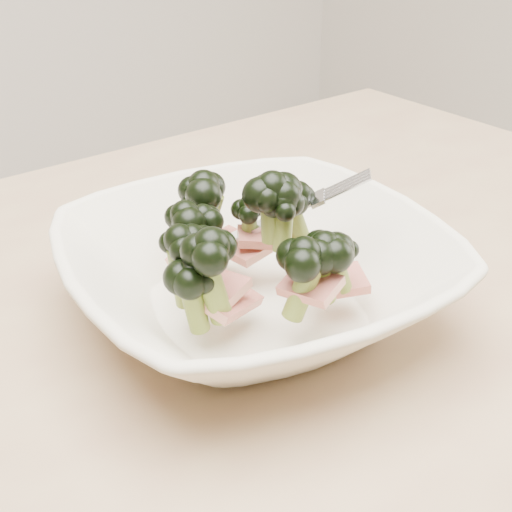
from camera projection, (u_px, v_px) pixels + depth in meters
name	position (u px, v px, depth m)	size (l,w,h in m)	color
dining_table	(184.00, 474.00, 0.53)	(1.20, 0.80, 0.75)	tan
broccoli_dish	(254.00, 269.00, 0.53)	(0.32, 0.32, 0.12)	beige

